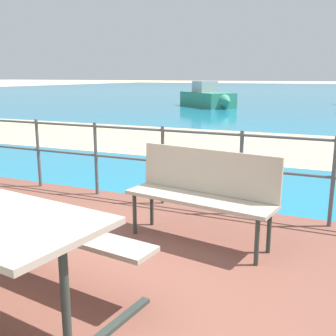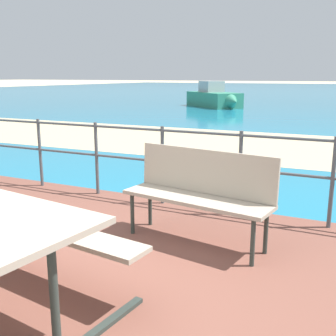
# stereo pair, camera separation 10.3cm
# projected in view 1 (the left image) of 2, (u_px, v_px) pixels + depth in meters

# --- Properties ---
(ground_plane) EXTENTS (240.00, 240.00, 0.00)m
(ground_plane) POSITION_uv_depth(u_px,v_px,m) (24.00, 303.00, 2.99)
(ground_plane) COLOR beige
(patio_paving) EXTENTS (6.40, 5.20, 0.06)m
(patio_paving) POSITION_uv_depth(u_px,v_px,m) (24.00, 299.00, 2.98)
(patio_paving) COLOR brown
(patio_paving) RESTS_ON ground
(sea_water) EXTENTS (90.00, 90.00, 0.01)m
(sea_water) POSITION_uv_depth(u_px,v_px,m) (329.00, 93.00, 38.55)
(sea_water) COLOR teal
(sea_water) RESTS_ON ground
(beach_strip) EXTENTS (54.08, 5.66, 0.01)m
(beach_strip) POSITION_uv_depth(u_px,v_px,m) (253.00, 145.00, 9.74)
(beach_strip) COLOR tan
(beach_strip) RESTS_ON ground
(park_bench) EXTENTS (1.50, 0.63, 0.89)m
(park_bench) POSITION_uv_depth(u_px,v_px,m) (203.00, 188.00, 3.87)
(park_bench) COLOR tan
(park_bench) RESTS_ON patio_paving
(railing_fence) EXTENTS (5.94, 0.04, 0.98)m
(railing_fence) POSITION_uv_depth(u_px,v_px,m) (163.00, 156.00, 5.00)
(railing_fence) COLOR #4C5156
(railing_fence) RESTS_ON patio_paving
(boat_near) EXTENTS (3.69, 3.46, 1.34)m
(boat_near) POSITION_uv_depth(u_px,v_px,m) (208.00, 98.00, 21.38)
(boat_near) COLOR #338466
(boat_near) RESTS_ON sea_water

